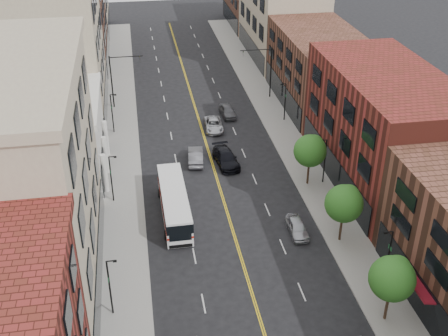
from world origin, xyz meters
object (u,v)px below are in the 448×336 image
car_lane_a (226,158)px  car_lane_c (228,111)px  car_parked_far (297,227)px  car_lane_behind (196,156)px  city_bus (174,201)px  car_lane_b (214,125)px

car_lane_a → car_lane_c: (2.42, 12.90, -0.07)m
car_parked_far → car_lane_behind: (-7.60, 15.07, 0.10)m
city_bus → car_parked_far: 11.96m
car_parked_far → car_lane_c: bearing=94.7°
city_bus → car_parked_far: (10.92, -4.77, -0.96)m
city_bus → car_lane_behind: size_ratio=2.33×
city_bus → car_lane_a: city_bus is taller
car_lane_behind → car_lane_a: car_lane_a is taller
car_lane_a → car_lane_c: bearing=73.1°
car_lane_b → car_lane_a: bearing=-87.6°
car_lane_behind → car_lane_a: bearing=168.3°
car_lane_a → car_lane_b: (0.00, 9.18, -0.12)m
car_parked_far → car_lane_a: car_lane_a is taller
car_lane_b → city_bus: bearing=-107.4°
car_lane_a → car_lane_c: car_lane_a is taller
city_bus → car_lane_b: 19.61m
car_parked_far → car_lane_b: car_parked_far is taller
car_parked_far → car_lane_a: (-4.30, 14.01, 0.11)m
car_lane_b → car_lane_c: size_ratio=1.13×
car_lane_a → car_parked_far: bearing=-79.2°
car_parked_far → car_lane_b: bearing=101.2°
car_lane_b → car_lane_c: car_lane_c is taller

